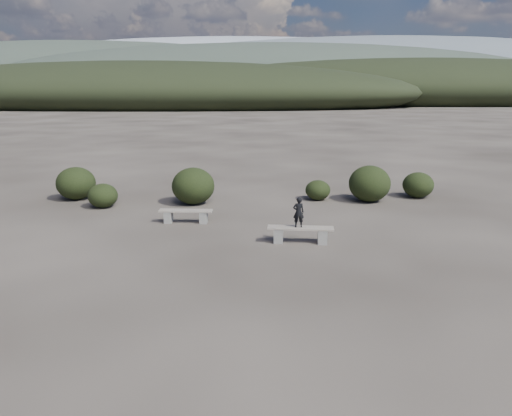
{
  "coord_description": "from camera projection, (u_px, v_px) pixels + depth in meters",
  "views": [
    {
      "loc": [
        0.62,
        -8.89,
        4.16
      ],
      "look_at": [
        0.28,
        3.5,
        1.1
      ],
      "focal_mm": 35.0,
      "sensor_mm": 36.0,
      "label": 1
    }
  ],
  "objects": [
    {
      "name": "ground",
      "position": [
        237.0,
        306.0,
        9.65
      ],
      "size": [
        1200.0,
        1200.0,
        0.0
      ],
      "primitive_type": "plane",
      "color": "#2B2621",
      "rests_on": "ground"
    },
    {
      "name": "bench_left",
      "position": [
        186.0,
        215.0,
        15.43
      ],
      "size": [
        1.65,
        0.37,
        0.41
      ],
      "rotation": [
        0.0,
        0.0,
        -0.02
      ],
      "color": "slate",
      "rests_on": "ground"
    },
    {
      "name": "bench_right",
      "position": [
        300.0,
        233.0,
        13.47
      ],
      "size": [
        1.8,
        0.47,
        0.44
      ],
      "rotation": [
        0.0,
        0.0,
        -0.06
      ],
      "color": "slate",
      "rests_on": "ground"
    },
    {
      "name": "seated_person",
      "position": [
        299.0,
        212.0,
        13.33
      ],
      "size": [
        0.32,
        0.22,
        0.82
      ],
      "primitive_type": "imported",
      "rotation": [
        0.0,
        0.0,
        3.24
      ],
      "color": "black",
      "rests_on": "bench_right"
    },
    {
      "name": "shrub_a",
      "position": [
        103.0,
        196.0,
        17.35
      ],
      "size": [
        1.03,
        1.03,
        0.84
      ],
      "primitive_type": "ellipsoid",
      "color": "black",
      "rests_on": "ground"
    },
    {
      "name": "shrub_b",
      "position": [
        193.0,
        186.0,
        17.83
      ],
      "size": [
        1.53,
        1.53,
        1.31
      ],
      "primitive_type": "ellipsoid",
      "color": "black",
      "rests_on": "ground"
    },
    {
      "name": "shrub_c",
      "position": [
        318.0,
        190.0,
        18.51
      ],
      "size": [
        0.93,
        0.93,
        0.74
      ],
      "primitive_type": "ellipsoid",
      "color": "black",
      "rests_on": "ground"
    },
    {
      "name": "shrub_d",
      "position": [
        370.0,
        184.0,
        18.21
      ],
      "size": [
        1.51,
        1.51,
        1.33
      ],
      "primitive_type": "ellipsoid",
      "color": "black",
      "rests_on": "ground"
    },
    {
      "name": "shrub_e",
      "position": [
        418.0,
        185.0,
        18.89
      ],
      "size": [
        1.16,
        1.16,
        0.97
      ],
      "primitive_type": "ellipsoid",
      "color": "black",
      "rests_on": "ground"
    },
    {
      "name": "shrub_f",
      "position": [
        76.0,
        183.0,
        18.56
      ],
      "size": [
        1.43,
        1.43,
        1.21
      ],
      "primitive_type": "ellipsoid",
      "color": "black",
      "rests_on": "ground"
    },
    {
      "name": "mountain_ridges",
      "position": [
        258.0,
        75.0,
        336.29
      ],
      "size": [
        500.0,
        400.0,
        56.0
      ],
      "color": "black",
      "rests_on": "ground"
    }
  ]
}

